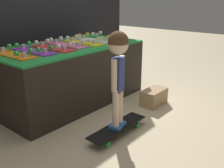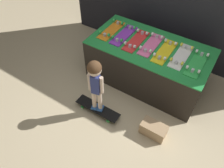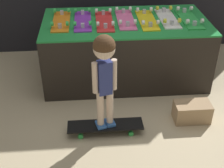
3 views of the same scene
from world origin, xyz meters
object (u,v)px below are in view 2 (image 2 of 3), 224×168
Objects in this scene: skateboard_white_on_rack at (181,56)px; skateboard_on_floor at (98,108)px; skateboard_purple_on_rack at (124,35)px; child at (95,78)px; skateboard_orange_on_rack at (112,30)px; skateboard_yellow_on_rack at (165,51)px; skateboard_red_on_rack at (136,40)px; storage_box at (154,129)px; skateboard_pink_on_rack at (151,44)px; skateboard_green_on_rack at (197,63)px.

skateboard_white_on_rack is 1.55m from skateboard_on_floor.
skateboard_white_on_rack is at bearing 0.07° from skateboard_purple_on_rack.
skateboard_white_on_rack is at bearing 38.78° from child.
skateboard_on_floor is 0.71m from child.
child reaches higher than skateboard_white_on_rack.
skateboard_yellow_on_rack is (1.02, -0.04, 0.00)m from skateboard_orange_on_rack.
storage_box is (0.87, -0.95, -0.68)m from skateboard_red_on_rack.
skateboard_red_on_rack and skateboard_pink_on_rack have the same top height.
skateboard_yellow_on_rack and skateboard_green_on_rack have the same top height.
skateboard_green_on_rack is 1.52m from child.
skateboard_red_on_rack is 1.02m from skateboard_green_on_rack.
child is (0.00, 0.00, 0.71)m from skateboard_on_floor.
skateboard_on_floor is (0.19, -1.10, -0.71)m from skateboard_purple_on_rack.
skateboard_red_on_rack reaches higher than skateboard_on_floor.
skateboard_yellow_on_rack is 1.41m from skateboard_on_floor.
skateboard_yellow_on_rack is at bearing -0.49° from skateboard_red_on_rack.
skateboard_orange_on_rack is 1.54m from skateboard_green_on_rack.
skateboard_green_on_rack is 1.68m from skateboard_on_floor.
child is (-1.09, -1.06, -0.00)m from skateboard_green_on_rack.
skateboard_orange_on_rack is at bearing 178.31° from skateboard_green_on_rack.
skateboard_orange_on_rack is 0.77m from skateboard_pink_on_rack.
skateboard_orange_on_rack is at bearing 177.51° from skateboard_purple_on_rack.
skateboard_pink_on_rack is 0.84× the size of skateboard_on_floor.
child is 1.16m from storage_box.
skateboard_white_on_rack is at bearing 52.92° from skateboard_on_floor.
skateboard_red_on_rack is at bearing -177.87° from skateboard_white_on_rack.
skateboard_on_floor is 0.94m from storage_box.
skateboard_pink_on_rack is at bearing 7.88° from skateboard_red_on_rack.
skateboard_pink_on_rack and skateboard_yellow_on_rack have the same top height.
skateboard_green_on_rack is at bearing -1.69° from skateboard_orange_on_rack.
skateboard_green_on_rack is at bearing -0.30° from skateboard_yellow_on_rack.
skateboard_orange_on_rack and skateboard_red_on_rack have the same top height.
skateboard_orange_on_rack is at bearing 175.71° from skateboard_red_on_rack.
skateboard_yellow_on_rack is at bearing 179.70° from skateboard_green_on_rack.
skateboard_purple_on_rack is 1.00× the size of skateboard_pink_on_rack.
skateboard_purple_on_rack is at bearing -179.08° from skateboard_pink_on_rack.
skateboard_green_on_rack is (0.26, -0.04, 0.00)m from skateboard_white_on_rack.
skateboard_white_on_rack is (0.77, 0.03, 0.00)m from skateboard_red_on_rack.
skateboard_white_on_rack is 1.70× the size of storage_box.
skateboard_green_on_rack is (1.54, -0.05, 0.00)m from skateboard_orange_on_rack.
skateboard_purple_on_rack is at bearing 99.90° from skateboard_on_floor.
skateboard_white_on_rack is at bearing -0.44° from skateboard_orange_on_rack.
skateboard_red_on_rack is at bearing 132.49° from storage_box.
skateboard_orange_on_rack is 1.20m from child.
child is (-0.06, -1.07, -0.00)m from skateboard_red_on_rack.
skateboard_orange_on_rack and skateboard_green_on_rack have the same top height.
skateboard_purple_on_rack and skateboard_yellow_on_rack have the same top height.
skateboard_purple_on_rack is 1.00× the size of skateboard_green_on_rack.
skateboard_yellow_on_rack is 1.00× the size of skateboard_green_on_rack.
storage_box is at bearing -6.83° from child.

